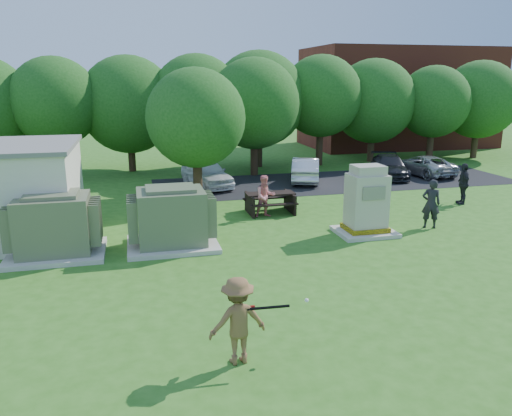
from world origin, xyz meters
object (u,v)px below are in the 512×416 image
object	(u,v)px
car_white	(207,173)
car_silver_a	(305,170)
car_dark	(389,166)
transformer_left	(54,227)
transformer_right	(172,219)
person_at_picnic	(265,196)
generator_cabinet	(366,204)
picnic_table	(270,200)
person_by_generator	(431,204)
person_walking_right	(463,184)
batter	(238,321)
car_silver_b	(423,165)

from	to	relation	value
car_white	car_silver_a	xyz separation A→B (m)	(5.49, 0.02, -0.04)
car_dark	transformer_left	bearing A→B (deg)	-132.61
transformer_right	person_at_picnic	bearing A→B (deg)	35.64
person_at_picnic	car_dark	xyz separation A→B (m)	(9.21, 6.60, -0.24)
generator_cabinet	picnic_table	xyz separation A→B (m)	(-2.59, 3.70, -0.57)
car_white	transformer_right	bearing A→B (deg)	-118.94
person_at_picnic	transformer_left	bearing A→B (deg)	-162.52
transformer_left	person_by_generator	size ratio (longest dim) A/B	1.59
person_walking_right	generator_cabinet	bearing A→B (deg)	-46.23
person_walking_right	car_white	size ratio (longest dim) A/B	0.44
transformer_left	person_walking_right	size ratio (longest dim) A/B	1.61
person_by_generator	person_walking_right	world-z (taller)	person_by_generator
transformer_left	batter	size ratio (longest dim) A/B	1.66
picnic_table	batter	world-z (taller)	batter
car_dark	person_by_generator	bearing A→B (deg)	-91.91
car_silver_a	car_silver_b	xyz separation A→B (m)	(7.41, 0.13, -0.09)
person_at_picnic	generator_cabinet	bearing A→B (deg)	-49.90
person_at_picnic	car_dark	world-z (taller)	person_at_picnic
picnic_table	car_dark	distance (m)	10.72
person_walking_right	transformer_right	bearing A→B (deg)	-60.42
car_silver_b	car_silver_a	bearing A→B (deg)	-5.82
picnic_table	car_white	distance (m)	6.22
picnic_table	batter	size ratio (longest dim) A/B	1.13
transformer_right	picnic_table	bearing A→B (deg)	38.05
transformer_left	car_silver_b	bearing A→B (deg)	26.45
picnic_table	person_by_generator	distance (m)	6.44
generator_cabinet	batter	world-z (taller)	generator_cabinet
person_walking_right	picnic_table	bearing A→B (deg)	-76.24
generator_cabinet	car_silver_a	size ratio (longest dim) A/B	0.62
person_at_picnic	car_silver_b	world-z (taller)	person_at_picnic
picnic_table	person_by_generator	xyz separation A→B (m)	(5.33, -3.59, 0.40)
picnic_table	car_dark	xyz separation A→B (m)	(8.84, 6.05, 0.08)
car_dark	car_silver_b	distance (m)	2.25
person_walking_right	car_silver_b	bearing A→B (deg)	179.31
batter	person_at_picnic	distance (m)	10.95
car_silver_a	batter	bearing A→B (deg)	86.29
generator_cabinet	person_walking_right	size ratio (longest dim) A/B	1.37
car_silver_a	person_walking_right	bearing A→B (deg)	148.54
person_by_generator	car_white	distance (m)	11.92
picnic_table	car_dark	size ratio (longest dim) A/B	0.48
person_at_picnic	car_white	distance (m)	6.66
transformer_left	person_walking_right	distance (m)	17.25
person_walking_right	car_dark	distance (m)	6.62
car_silver_b	person_walking_right	bearing A→B (deg)	65.05
batter	car_silver_b	distance (m)	22.61
generator_cabinet	car_silver_b	world-z (taller)	generator_cabinet
person_by_generator	car_white	bearing A→B (deg)	-29.88
car_dark	car_silver_b	size ratio (longest dim) A/B	1.02
person_walking_right	car_white	xyz separation A→B (m)	(-10.72, 6.52, -0.21)
transformer_right	person_by_generator	xyz separation A→B (m)	(9.72, -0.15, -0.03)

